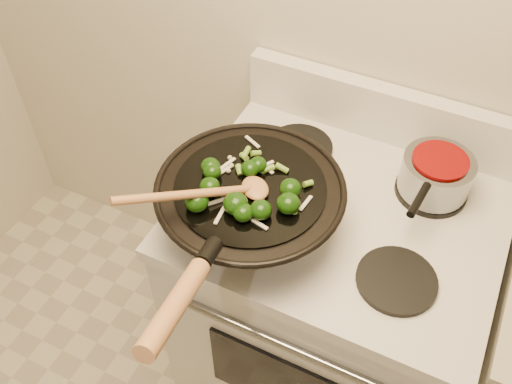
% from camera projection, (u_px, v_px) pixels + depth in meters
% --- Properties ---
extents(stove, '(0.78, 0.67, 1.08)m').
position_uv_depth(stove, '(326.00, 304.00, 1.74)').
color(stove, white).
rests_on(stove, ground).
extents(wok, '(0.43, 0.71, 0.29)m').
position_uv_depth(wok, '(249.00, 205.00, 1.30)').
color(wok, black).
rests_on(wok, stove).
extents(stirfry, '(0.26, 0.28, 0.05)m').
position_uv_depth(stirfry, '(242.00, 191.00, 1.23)').
color(stirfry, black).
rests_on(stirfry, wok).
extents(wooden_spoon, '(0.26, 0.28, 0.10)m').
position_uv_depth(wooden_spoon, '(217.00, 192.00, 1.20)').
color(wooden_spoon, '#AE7244').
rests_on(wooden_spoon, wok).
extents(saucepan, '(0.17, 0.28, 0.10)m').
position_uv_depth(saucepan, '(436.00, 175.00, 1.39)').
color(saucepan, gray).
rests_on(saucepan, stove).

